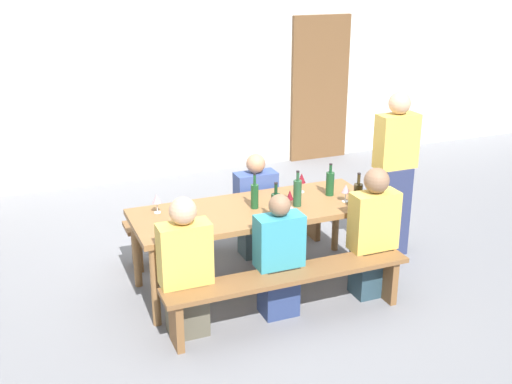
% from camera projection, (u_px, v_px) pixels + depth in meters
% --- Properties ---
extents(ground_plane, '(24.00, 24.00, 0.00)m').
position_uv_depth(ground_plane, '(256.00, 282.00, 5.85)').
color(ground_plane, slate).
extents(back_wall, '(14.00, 0.20, 3.20)m').
position_uv_depth(back_wall, '(158.00, 59.00, 8.28)').
color(back_wall, silver).
rests_on(back_wall, ground).
extents(wooden_door, '(0.90, 0.06, 2.10)m').
position_uv_depth(wooden_door, '(320.00, 89.00, 9.17)').
color(wooden_door, brown).
rests_on(wooden_door, ground).
extents(tasting_table, '(2.21, 0.83, 0.75)m').
position_uv_depth(tasting_table, '(256.00, 215.00, 5.62)').
color(tasting_table, olive).
rests_on(tasting_table, ground).
extents(bench_near, '(2.11, 0.30, 0.45)m').
position_uv_depth(bench_near, '(289.00, 283.00, 5.11)').
color(bench_near, brown).
rests_on(bench_near, ground).
extents(bench_far, '(2.11, 0.30, 0.45)m').
position_uv_depth(bench_far, '(229.00, 219.00, 6.35)').
color(bench_far, brown).
rests_on(bench_far, ground).
extents(wine_bottle_0, '(0.07, 0.07, 0.32)m').
position_uv_depth(wine_bottle_0, '(255.00, 195.00, 5.55)').
color(wine_bottle_0, '#194723').
rests_on(wine_bottle_0, tasting_table).
extents(wine_bottle_1, '(0.08, 0.08, 0.33)m').
position_uv_depth(wine_bottle_1, '(358.00, 195.00, 5.55)').
color(wine_bottle_1, '#332814').
rests_on(wine_bottle_1, tasting_table).
extents(wine_bottle_2, '(0.07, 0.07, 0.33)m').
position_uv_depth(wine_bottle_2, '(297.00, 192.00, 5.60)').
color(wine_bottle_2, '#234C2D').
rests_on(wine_bottle_2, tasting_table).
extents(wine_bottle_3, '(0.08, 0.08, 0.34)m').
position_uv_depth(wine_bottle_3, '(276.00, 207.00, 5.27)').
color(wine_bottle_3, '#143319').
rests_on(wine_bottle_3, tasting_table).
extents(wine_bottle_4, '(0.08, 0.08, 0.31)m').
position_uv_depth(wine_bottle_4, '(330.00, 183.00, 5.86)').
color(wine_bottle_4, '#194723').
rests_on(wine_bottle_4, tasting_table).
extents(wine_glass_0, '(0.08, 0.08, 0.16)m').
position_uv_depth(wine_glass_0, '(346.00, 189.00, 5.70)').
color(wine_glass_0, silver).
rests_on(wine_glass_0, tasting_table).
extents(wine_glass_1, '(0.08, 0.08, 0.17)m').
position_uv_depth(wine_glass_1, '(157.00, 199.00, 5.44)').
color(wine_glass_1, silver).
rests_on(wine_glass_1, tasting_table).
extents(wine_glass_2, '(0.06, 0.06, 0.17)m').
position_uv_depth(wine_glass_2, '(290.00, 196.00, 5.54)').
color(wine_glass_2, silver).
rests_on(wine_glass_2, tasting_table).
extents(wine_glass_3, '(0.08, 0.08, 0.19)m').
position_uv_depth(wine_glass_3, '(302.00, 179.00, 5.93)').
color(wine_glass_3, silver).
rests_on(wine_glass_3, tasting_table).
extents(seated_guest_near_0, '(0.41, 0.24, 1.16)m').
position_uv_depth(seated_guest_near_0, '(186.00, 271.00, 4.88)').
color(seated_guest_near_0, brown).
rests_on(seated_guest_near_0, ground).
extents(seated_guest_near_1, '(0.39, 0.24, 1.07)m').
position_uv_depth(seated_guest_near_1, '(279.00, 260.00, 5.18)').
color(seated_guest_near_1, navy).
rests_on(seated_guest_near_1, ground).
extents(seated_guest_near_2, '(0.41, 0.24, 1.18)m').
position_uv_depth(seated_guest_near_2, '(373.00, 236.00, 5.47)').
color(seated_guest_near_2, '#273F4B').
rests_on(seated_guest_near_2, ground).
extents(seated_guest_far_0, '(0.41, 0.24, 1.06)m').
position_uv_depth(seated_guest_far_0, '(256.00, 209.00, 6.25)').
color(seated_guest_far_0, '#394F56').
rests_on(seated_guest_far_0, ground).
extents(standing_host, '(0.40, 0.24, 1.66)m').
position_uv_depth(standing_host, '(394.00, 178.00, 6.19)').
color(standing_host, navy).
rests_on(standing_host, ground).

